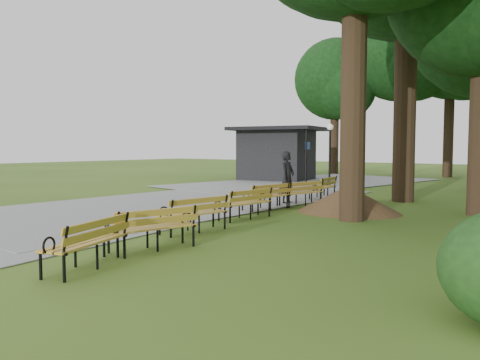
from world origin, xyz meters
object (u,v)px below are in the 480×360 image
Objects in this scene: lamp_post at (330,142)px; bench_0 at (86,243)px; dirt_mound at (348,199)px; kiosk at (277,154)px; bench_2 at (193,214)px; bench_5 at (301,193)px; person at (287,178)px; bench_6 at (322,188)px; bench_1 at (152,228)px; bench_3 at (245,203)px; bench_4 at (265,196)px.

lamp_post reaches higher than bench_0.
bench_0 is (-0.63, -9.07, 0.02)m from dirt_mound.
kiosk is 1.86× the size of dirt_mound.
dirt_mound is at bearing 173.06° from bench_2.
bench_5 is at bearing -165.89° from bench_2.
bench_6 is (0.20, 2.31, -0.50)m from person.
bench_1 is (1.90, -8.22, -0.50)m from person.
dirt_mound is 1.45× the size of bench_6.
person is 3.93m from bench_3.
bench_2 is (8.10, -16.29, -1.16)m from kiosk.
person is at bearing -160.29° from bench_2.
lamp_post is 1.67× the size of bench_2.
person is at bearing -160.17° from bench_3.
lamp_post is at bearing -159.48° from bench_3.
bench_3 is 6.14m from bench_6.
bench_0 and bench_6 have the same top height.
bench_0 is at bearing -93.96° from dirt_mound.
bench_0 is 8.21m from bench_4.
bench_6 is (-1.90, 12.20, 0.00)m from bench_0.
bench_6 is (-0.43, 2.45, 0.00)m from bench_5.
bench_2 is at bearing 12.62° from bench_3.
kiosk is at bearing 131.59° from dirt_mound.
person is 8.45m from bench_1.
person is at bearing 163.12° from dirt_mound.
person reaches higher than dirt_mound.
bench_5 is (7.56, -10.18, -1.16)m from kiosk.
person is 0.99× the size of bench_0.
dirt_mound is (9.65, -10.87, -1.18)m from kiosk.
bench_0 is at bearing -75.43° from kiosk.
bench_3 is at bearing 16.76° from bench_5.
bench_1 is at bearing 28.93° from bench_2.
person is 0.99× the size of bench_4.
lamp_post is 1.67× the size of bench_1.
bench_3 is 2.00m from bench_4.
bench_4 is at bearing 2.21° from bench_5.
bench_5 is (-0.55, 6.10, 0.00)m from bench_2.
person is 0.82m from bench_5.
dirt_mound is (4.52, -7.74, -1.86)m from lamp_post.
lamp_post reaches higher than dirt_mound.
person is 7.27m from lamp_post.
lamp_post is 1.67× the size of bench_6.
lamp_post is (5.12, -3.13, 0.68)m from kiosk.
kiosk is 2.69× the size of bench_4.
lamp_post reaches higher than bench_2.
bench_0 is at bearing 17.34° from bench_3.
bench_5 is at bearing 170.59° from bench_0.
bench_4 is at bearing -6.01° from bench_6.
bench_3 reaches higher than dirt_mound.
bench_1 and bench_5 have the same top height.
bench_3 is at bearing 173.07° from bench_0.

